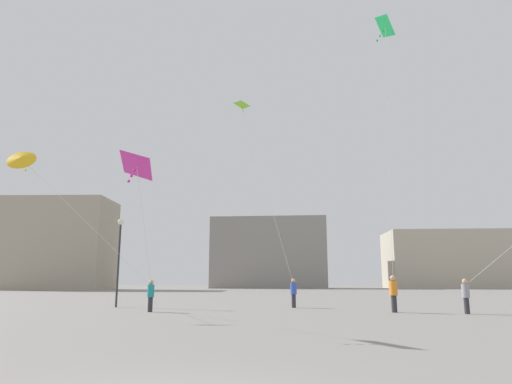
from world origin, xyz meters
TOP-DOWN VIEW (x-y plane):
  - person_in_orange at (6.97, 17.95)m, footprint 0.39×0.39m
  - person_in_teal at (-5.10, 17.62)m, footprint 0.34×0.34m
  - person_in_grey at (10.12, 17.11)m, footprint 0.35×0.35m
  - person_in_blue at (2.14, 21.61)m, footprint 0.36×0.36m
  - kite_lime_delta at (-0.89, 22.85)m, footprint 3.64×1.66m
  - kite_amber_diamond at (-11.13, 15.38)m, footprint 6.81×2.84m
  - kite_emerald_delta at (6.51, 14.62)m, footprint 0.93×4.18m
  - kite_magenta_delta at (-3.52, 9.74)m, footprint 2.49×8.90m
  - building_left_hall at (-37.00, 70.66)m, footprint 18.34×10.72m
  - building_centre_hall at (-1.00, 89.64)m, footprint 23.70×11.40m
  - building_right_hall at (35.00, 89.05)m, footprint 23.98×13.18m
  - lamppost_east at (-8.27, 21.57)m, footprint 0.36×0.36m

SIDE VIEW (x-z plane):
  - person_in_teal at x=-5.10m, z-range 0.08..1.65m
  - person_in_grey at x=10.12m, z-range 0.08..1.70m
  - person_in_blue at x=2.14m, z-range 0.08..1.73m
  - person_in_orange at x=6.97m, z-range 0.09..1.88m
  - lamppost_east at x=-8.27m, z-range 0.87..6.08m
  - kite_magenta_delta at x=-3.52m, z-range 3.14..7.66m
  - building_right_hall at x=35.00m, z-range 0.00..11.25m
  - building_centre_hall at x=-1.00m, z-range 0.00..14.25m
  - kite_amber_diamond at x=-11.13m, z-range 4.01..10.67m
  - building_left_hall at x=-37.00m, z-range 0.00..15.31m
  - kite_lime_delta at x=-0.89m, z-range 6.49..18.45m
  - kite_emerald_delta at x=6.51m, z-range 6.92..19.37m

